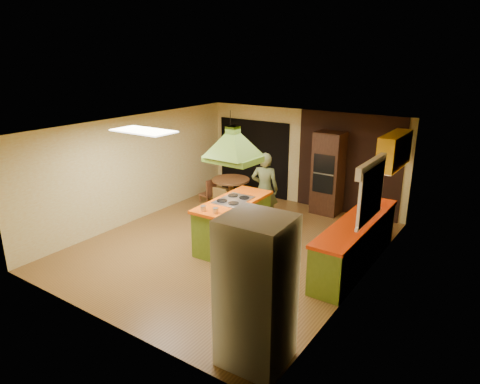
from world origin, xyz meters
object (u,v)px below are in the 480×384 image
Objects in this scene: wall_oven at (328,173)px; refrigerator at (256,292)px; dining_table at (231,187)px; man at (265,189)px; kitchen_island at (233,222)px; canister_large at (373,199)px.

refrigerator is at bearing -74.50° from wall_oven.
dining_table is at bearing -156.69° from wall_oven.
wall_oven is (0.90, 1.53, 0.17)m from man.
man is 1.78m from wall_oven.
kitchen_island is at bearing 127.11° from refrigerator.
man is at bearing 90.47° from kitchen_island.
kitchen_island is 3.62m from refrigerator.
refrigerator is at bearing -52.02° from kitchen_island.
refrigerator reaches higher than kitchen_island.
man is at bearing -175.61° from canister_large.
kitchen_island is at bearing -53.40° from dining_table.
canister_large is (1.54, -1.34, 0.01)m from wall_oven.
kitchen_island is 8.71× the size of canister_large.
wall_oven is (-1.44, 5.63, 0.02)m from refrigerator.
kitchen_island is 2.03× the size of dining_table.
man is 0.86× the size of refrigerator.
kitchen_island is at bearing -147.51° from canister_large.
refrigerator reaches higher than dining_table.
wall_oven reaches higher than kitchen_island.
dining_table is at bearing -42.45° from man.
dining_table is at bearing 124.93° from kitchen_island.
kitchen_island is 1.38m from man.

